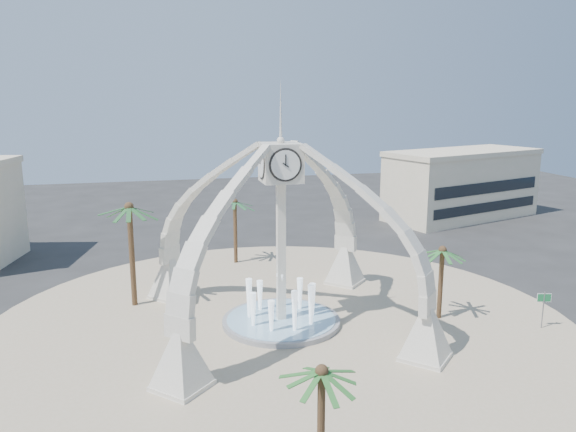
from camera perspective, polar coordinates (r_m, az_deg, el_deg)
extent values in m
plane|color=#282828|center=(38.92, -0.69, -10.93)|extent=(140.00, 140.00, 0.00)
cylinder|color=tan|center=(38.91, -0.69, -10.89)|extent=(40.00, 40.00, 0.06)
cube|color=silver|center=(37.28, -0.71, -3.98)|extent=(0.55, 0.55, 9.80)
cube|color=silver|center=(36.06, -0.73, 5.45)|extent=(2.50, 2.50, 2.50)
cone|color=silver|center=(35.83, -0.75, 10.62)|extent=(0.20, 0.20, 4.00)
cylinder|color=white|center=(34.82, -0.25, 5.21)|extent=(1.84, 0.04, 1.84)
pyramid|color=silver|center=(46.66, 5.83, -4.94)|extent=(3.80, 3.80, 3.20)
pyramid|color=silver|center=(44.13, -11.85, -6.15)|extent=(3.80, 3.80, 3.20)
pyramid|color=silver|center=(31.00, -10.82, -14.21)|extent=(3.80, 3.80, 3.20)
pyramid|color=silver|center=(34.50, 13.86, -11.54)|extent=(3.80, 3.80, 3.20)
cylinder|color=gray|center=(38.85, -0.69, -10.66)|extent=(8.00, 8.00, 0.40)
cylinder|color=#90BCD7|center=(38.76, -0.69, -10.36)|extent=(7.40, 7.40, 0.04)
cone|color=white|center=(38.18, -0.70, -8.14)|extent=(0.60, 0.60, 3.20)
cube|color=beige|center=(74.38, 17.22, 2.88)|extent=(21.49, 13.79, 8.00)
cube|color=beige|center=(73.86, 17.43, 6.17)|extent=(21.87, 14.17, 0.60)
cylinder|color=brown|center=(40.38, 15.24, -6.65)|extent=(0.33, 0.33, 5.08)
cylinder|color=brown|center=(42.50, -15.57, -3.97)|extent=(0.40, 0.40, 7.58)
cylinder|color=brown|center=(51.88, -5.37, -1.63)|extent=(0.34, 0.34, 5.92)
cylinder|color=brown|center=(23.41, 3.37, -20.74)|extent=(0.32, 0.32, 5.08)
cylinder|color=slate|center=(41.37, 24.48, -8.71)|extent=(0.08, 0.08, 2.60)
cube|color=#1A6838|center=(41.08, 24.58, -7.56)|extent=(0.87, 0.25, 0.52)
cube|color=white|center=(41.08, 24.58, -7.56)|extent=(0.93, 0.25, 0.59)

